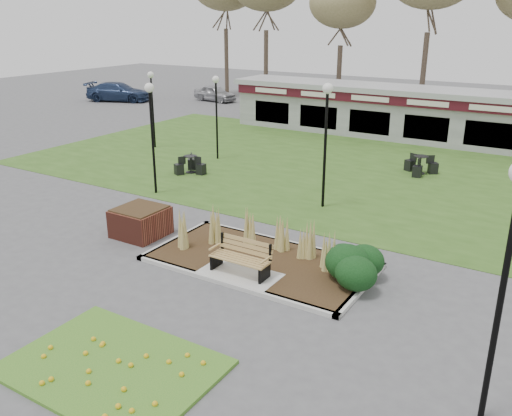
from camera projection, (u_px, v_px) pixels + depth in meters
The scene contains 17 objects.
ground at pixel (237, 280), 14.71m from camera, with size 100.00×100.00×0.00m, color #515154.
lawn at pixel (384, 174), 24.33m from camera, with size 34.00×16.00×0.02m, color #32561B.
flower_bed at pixel (112, 366), 11.00m from camera, with size 4.20×3.00×0.16m.
planting_bed at pixel (302, 260), 15.04m from camera, with size 6.75×3.40×1.27m.
park_bench at pixel (242, 257), 14.71m from camera, with size 1.70×0.66×0.93m.
brick_planter at pixel (141, 221), 17.52m from camera, with size 1.50×1.50×0.95m.
food_pavilion at pixel (434, 115), 30.22m from camera, with size 24.60×3.40×2.90m.
lamp_post_near_left at pixel (151, 114), 20.76m from camera, with size 0.36×0.36×4.37m.
lamp_post_near_right at pixel (511, 239), 8.49m from camera, with size 0.39×0.39×4.76m.
lamp_post_mid_left at pixel (216, 99), 25.99m from camera, with size 0.34×0.34×4.05m.
lamp_post_mid_right at pixel (326, 118), 19.15m from camera, with size 0.38×0.38×4.56m.
lamp_post_far_left at pixel (152, 93), 28.30m from camera, with size 0.33×0.33×4.01m.
bistro_set_a at pixel (191, 167), 24.49m from camera, with size 1.30×1.47×0.78m.
bistro_set_b at pixel (420, 168), 24.33m from camera, with size 1.53×1.39×0.82m.
car_silver at pixel (215, 93), 44.62m from camera, with size 1.53×3.79×1.29m, color #AFAFB4.
car_black at pixel (304, 99), 40.55m from camera, with size 1.66×4.77×1.57m, color black.
car_blue at pixel (119, 92), 44.60m from camera, with size 2.14×5.26×1.53m, color navy.
Camera 1 is at (7.35, -10.96, 6.80)m, focal length 38.00 mm.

